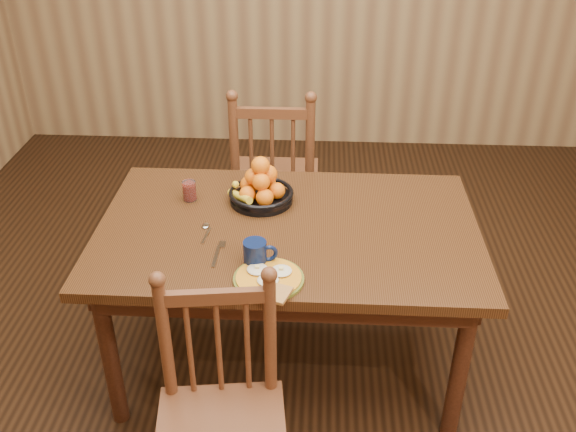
# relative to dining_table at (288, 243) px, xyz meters

# --- Properties ---
(room) EXTENTS (4.52, 5.02, 2.72)m
(room) POSITION_rel_dining_table_xyz_m (0.00, 0.00, 0.68)
(room) COLOR black
(room) RESTS_ON ground
(dining_table) EXTENTS (1.60, 1.00, 0.75)m
(dining_table) POSITION_rel_dining_table_xyz_m (0.00, 0.00, 0.00)
(dining_table) COLOR black
(dining_table) RESTS_ON ground
(chair_far) EXTENTS (0.48, 0.46, 1.05)m
(chair_far) POSITION_rel_dining_table_xyz_m (-0.12, 0.87, -0.15)
(chair_far) COLOR #4D2B17
(chair_far) RESTS_ON ground
(chair_near) EXTENTS (0.48, 0.47, 0.96)m
(chair_near) POSITION_rel_dining_table_xyz_m (-0.18, -0.79, -0.20)
(chair_near) COLOR #4D2B17
(chair_near) RESTS_ON ground
(breakfast_plate) EXTENTS (0.26, 0.30, 0.04)m
(breakfast_plate) POSITION_rel_dining_table_xyz_m (-0.05, -0.39, 0.10)
(breakfast_plate) COLOR #59601E
(breakfast_plate) RESTS_ON dining_table
(fork) EXTENTS (0.03, 0.18, 0.00)m
(fork) POSITION_rel_dining_table_xyz_m (-0.26, -0.21, 0.09)
(fork) COLOR silver
(fork) RESTS_ON dining_table
(spoon) EXTENTS (0.04, 0.16, 0.01)m
(spoon) POSITION_rel_dining_table_xyz_m (-0.34, -0.05, 0.09)
(spoon) COLOR silver
(spoon) RESTS_ON dining_table
(coffee_mug) EXTENTS (0.13, 0.09, 0.10)m
(coffee_mug) POSITION_rel_dining_table_xyz_m (-0.11, -0.28, 0.14)
(coffee_mug) COLOR #0A153A
(coffee_mug) RESTS_ON dining_table
(juice_glass) EXTENTS (0.06, 0.06, 0.09)m
(juice_glass) POSITION_rel_dining_table_xyz_m (-0.45, 0.20, 0.13)
(juice_glass) COLOR silver
(juice_glass) RESTS_ON dining_table
(fruit_bowl) EXTENTS (0.29, 0.29, 0.22)m
(fruit_bowl) POSITION_rel_dining_table_xyz_m (-0.13, 0.20, 0.15)
(fruit_bowl) COLOR black
(fruit_bowl) RESTS_ON dining_table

